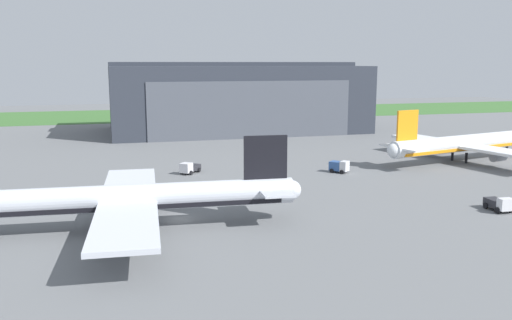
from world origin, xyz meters
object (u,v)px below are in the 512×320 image
object	(u,v)px
airliner_far_left	(465,144)
maintenance_hangar	(236,98)
pushback_tractor	(339,166)
airliner_near_right	(123,199)
ops_van	(189,168)
baggage_tug	(499,204)

from	to	relation	value
airliner_far_left	maintenance_hangar	bearing A→B (deg)	117.88
pushback_tractor	maintenance_hangar	bearing A→B (deg)	93.18
airliner_near_right	ops_van	xyz separation A→B (m)	(13.28, 32.94, -2.87)
maintenance_hangar	airliner_near_right	size ratio (longest dim) A/B	1.61
ops_van	airliner_far_left	bearing A→B (deg)	-2.65
pushback_tractor	baggage_tug	bearing A→B (deg)	-71.09
maintenance_hangar	ops_van	distance (m)	68.47
maintenance_hangar	airliner_far_left	world-z (taller)	maintenance_hangar
maintenance_hangar	baggage_tug	bearing A→B (deg)	-81.79
baggage_tug	maintenance_hangar	bearing A→B (deg)	98.21
maintenance_hangar	baggage_tug	distance (m)	103.26
maintenance_hangar	airliner_far_left	bearing A→B (deg)	-62.12
airliner_near_right	airliner_far_left	size ratio (longest dim) A/B	1.11
ops_van	pushback_tractor	distance (m)	28.98
ops_van	baggage_tug	distance (m)	54.69
airliner_far_left	ops_van	world-z (taller)	airliner_far_left
maintenance_hangar	airliner_far_left	size ratio (longest dim) A/B	1.79
baggage_tug	pushback_tractor	bearing A→B (deg)	108.91
airliner_near_right	airliner_far_left	bearing A→B (deg)	22.60
maintenance_hangar	airliner_far_left	xyz separation A→B (m)	(35.00, -66.14, -6.33)
pushback_tractor	baggage_tug	world-z (taller)	pushback_tractor
maintenance_hangar	baggage_tug	size ratio (longest dim) A/B	17.46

